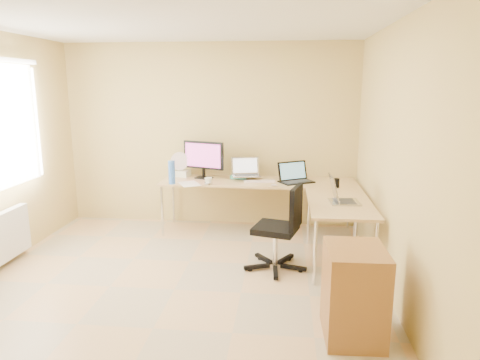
# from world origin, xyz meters

# --- Properties ---
(floor) EXTENTS (4.50, 4.50, 0.00)m
(floor) POSITION_xyz_m (0.00, 0.00, 0.00)
(floor) COLOR tan
(floor) RESTS_ON ground
(ceiling) EXTENTS (4.50, 4.50, 0.00)m
(ceiling) POSITION_xyz_m (0.00, 0.00, 2.60)
(ceiling) COLOR white
(ceiling) RESTS_ON ground
(wall_back) EXTENTS (4.50, 0.00, 4.50)m
(wall_back) POSITION_xyz_m (0.00, 2.25, 1.30)
(wall_back) COLOR tan
(wall_back) RESTS_ON ground
(wall_front) EXTENTS (4.50, 0.00, 4.50)m
(wall_front) POSITION_xyz_m (0.00, -2.25, 1.30)
(wall_front) COLOR tan
(wall_front) RESTS_ON ground
(wall_right) EXTENTS (0.00, 4.50, 4.50)m
(wall_right) POSITION_xyz_m (2.10, 0.00, 1.30)
(wall_right) COLOR tan
(wall_right) RESTS_ON ground
(desk_main) EXTENTS (2.65, 0.70, 0.73)m
(desk_main) POSITION_xyz_m (0.72, 1.85, 0.36)
(desk_main) COLOR tan
(desk_main) RESTS_ON ground
(desk_return) EXTENTS (0.70, 1.30, 0.73)m
(desk_return) POSITION_xyz_m (1.70, 0.85, 0.36)
(desk_return) COLOR tan
(desk_return) RESTS_ON ground
(monitor) EXTENTS (0.64, 0.39, 0.52)m
(monitor) POSITION_xyz_m (-0.05, 1.94, 0.99)
(monitor) COLOR black
(monitor) RESTS_ON desk_main
(book_stack) EXTENTS (0.26, 0.33, 0.05)m
(book_stack) POSITION_xyz_m (0.46, 2.05, 0.75)
(book_stack) COLOR teal
(book_stack) RESTS_ON desk_main
(laptop_center) EXTENTS (0.44, 0.37, 0.25)m
(laptop_center) POSITION_xyz_m (0.55, 1.93, 0.90)
(laptop_center) COLOR #B1AFBA
(laptop_center) RESTS_ON desk_main
(laptop_black) EXTENTS (0.54, 0.50, 0.27)m
(laptop_black) POSITION_xyz_m (1.24, 1.80, 0.87)
(laptop_black) COLOR black
(laptop_black) RESTS_ON desk_main
(keyboard) EXTENTS (0.43, 0.18, 0.02)m
(keyboard) POSITION_xyz_m (0.75, 1.77, 0.74)
(keyboard) COLOR silver
(keyboard) RESTS_ON desk_main
(mouse) EXTENTS (0.09, 0.07, 0.03)m
(mouse) POSITION_xyz_m (0.95, 1.55, 0.75)
(mouse) COLOR beige
(mouse) RESTS_ON desk_main
(mug) EXTENTS (0.13, 0.13, 0.09)m
(mug) POSITION_xyz_m (0.09, 1.55, 0.78)
(mug) COLOR white
(mug) RESTS_ON desk_main
(cd_stack) EXTENTS (0.11, 0.11, 0.03)m
(cd_stack) POSITION_xyz_m (0.09, 1.55, 0.74)
(cd_stack) COLOR white
(cd_stack) RESTS_ON desk_main
(water_bottle) EXTENTS (0.10, 0.10, 0.31)m
(water_bottle) POSITION_xyz_m (-0.40, 1.55, 0.88)
(water_bottle) COLOR blue
(water_bottle) RESTS_ON desk_main
(papers) EXTENTS (0.37, 0.41, 0.01)m
(papers) POSITION_xyz_m (-0.17, 1.55, 0.73)
(papers) COLOR white
(papers) RESTS_ON desk_main
(white_box) EXTENTS (0.28, 0.23, 0.09)m
(white_box) POSITION_xyz_m (-0.40, 2.05, 0.78)
(white_box) COLOR silver
(white_box) RESTS_ON desk_main
(desk_fan) EXTENTS (0.29, 0.29, 0.32)m
(desk_fan) POSITION_xyz_m (-0.40, 2.05, 0.89)
(desk_fan) COLOR silver
(desk_fan) RESTS_ON desk_main
(black_cup) EXTENTS (0.08, 0.08, 0.12)m
(black_cup) POSITION_xyz_m (1.74, 1.55, 0.79)
(black_cup) COLOR black
(black_cup) RESTS_ON desk_main
(laptop_return) EXTENTS (0.40, 0.33, 0.25)m
(laptop_return) POSITION_xyz_m (1.75, 0.81, 0.86)
(laptop_return) COLOR #B5B5B5
(laptop_return) RESTS_ON desk_return
(office_chair) EXTENTS (0.71, 0.71, 0.97)m
(office_chair) POSITION_xyz_m (0.99, 0.63, 0.50)
(office_chair) COLOR black
(office_chair) RESTS_ON ground
(cabinet) EXTENTS (0.47, 0.58, 0.79)m
(cabinet) POSITION_xyz_m (1.65, -0.65, 0.36)
(cabinet) COLOR brown
(cabinet) RESTS_ON ground
(radiator) EXTENTS (0.09, 0.80, 0.55)m
(radiator) POSITION_xyz_m (-2.03, 0.40, 0.35)
(radiator) COLOR white
(radiator) RESTS_ON ground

